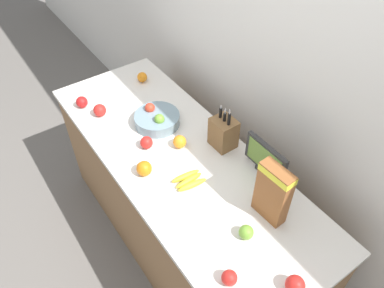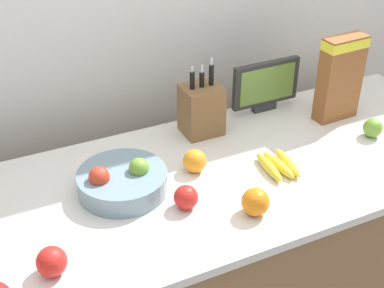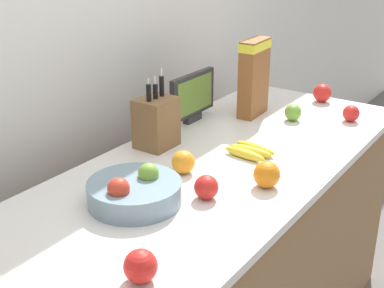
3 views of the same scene
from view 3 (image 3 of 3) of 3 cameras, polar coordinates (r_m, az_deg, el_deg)
name	(u,v)px [view 3 (image 3 of 3)]	position (r m, az deg, el deg)	size (l,w,h in m)	color
wall_back	(72,33)	(2.06, -12.68, 11.44)	(9.00, 0.06, 2.60)	silver
counter	(204,280)	(2.05, 1.28, -14.26)	(2.04, 0.76, 0.90)	olive
knife_block	(156,122)	(1.97, -3.84, 2.35)	(0.14, 0.12, 0.29)	brown
small_monitor	(193,96)	(2.22, 0.08, 5.15)	(0.28, 0.03, 0.21)	#2D2D2D
cereal_box	(254,75)	(2.30, 6.62, 7.34)	(0.18, 0.08, 0.33)	brown
fruit_bowl	(134,191)	(1.60, -6.16, -5.06)	(0.28, 0.28, 0.11)	gray
banana_bunch	(250,151)	(1.93, 6.21, -0.73)	(0.12, 0.18, 0.03)	yellow
apple_middle	(141,266)	(1.27, -5.51, -12.83)	(0.08, 0.08, 0.08)	red
apple_rightmost	(293,112)	(2.29, 10.72, 3.33)	(0.07, 0.07, 0.07)	#6B9E33
apple_by_knife_block	(351,113)	(2.34, 16.61, 3.15)	(0.07, 0.07, 0.07)	red
apple_rear	(322,93)	(2.57, 13.72, 5.30)	(0.08, 0.08, 0.08)	red
apple_near_bananas	(206,187)	(1.61, 1.54, -4.63)	(0.08, 0.08, 0.08)	red
orange_mid_left	(267,175)	(1.70, 7.97, -3.24)	(0.09, 0.09, 0.09)	orange
orange_mid_right	(183,162)	(1.77, -0.93, -1.94)	(0.08, 0.08, 0.08)	orange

